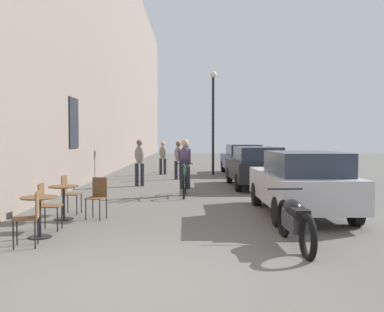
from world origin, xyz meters
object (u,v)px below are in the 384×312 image
at_px(cafe_chair_mid_toward_street, 69,192).
at_px(parked_motorcycle, 295,221).
at_px(cafe_chair_near_toward_wall, 31,215).
at_px(pedestrian_near, 139,160).
at_px(parked_car_nearest, 301,182).
at_px(parked_car_second, 255,166).
at_px(street_lamp, 213,109).
at_px(pedestrian_furthest, 186,153).
at_px(cafe_chair_near_toward_street, 47,203).
at_px(pedestrian_mid, 178,158).
at_px(cafe_table_mid, 64,195).
at_px(cafe_table_near, 40,208).
at_px(parked_car_third, 242,159).
at_px(pedestrian_far, 163,156).
at_px(cafe_chair_mid_toward_wall, 98,195).
at_px(cyclist_on_bicycle, 185,169).

height_order(cafe_chair_mid_toward_street, parked_motorcycle, cafe_chair_mid_toward_street).
distance_m(cafe_chair_near_toward_wall, pedestrian_near, 8.82).
xyz_separation_m(parked_car_nearest, parked_motorcycle, (-0.82, -2.81, -0.35)).
bearing_deg(pedestrian_near, parked_car_second, -5.25).
height_order(cafe_chair_near_toward_wall, street_lamp, street_lamp).
height_order(cafe_chair_mid_toward_street, parked_car_nearest, parked_car_nearest).
xyz_separation_m(pedestrian_furthest, parked_car_nearest, (2.71, -12.90, -0.20)).
bearing_deg(cafe_chair_near_toward_street, pedestrian_mid, 77.57).
relative_size(cafe_chair_near_toward_street, parked_motorcycle, 0.41).
height_order(cafe_table_mid, parked_car_nearest, parked_car_nearest).
height_order(cafe_table_near, street_lamp, street_lamp).
bearing_deg(parked_car_third, pedestrian_mid, -139.28).
height_order(cafe_chair_mid_toward_street, parked_car_second, parked_car_second).
bearing_deg(pedestrian_far, cafe_table_mid, -97.05).
bearing_deg(street_lamp, parked_car_third, 17.05).
xyz_separation_m(cafe_chair_near_toward_street, cafe_chair_mid_toward_wall, (0.71, 1.16, 0.00)).
distance_m(cafe_chair_near_toward_street, parked_car_nearest, 5.46).
xyz_separation_m(cafe_table_near, parked_car_third, (5.17, 13.31, 0.23)).
relative_size(pedestrian_near, pedestrian_far, 1.06).
relative_size(cafe_chair_near_toward_wall, cafe_chair_mid_toward_wall, 1.00).
height_order(cafe_chair_near_toward_wall, pedestrian_near, pedestrian_near).
relative_size(cafe_table_near, street_lamp, 0.15).
distance_m(pedestrian_furthest, street_lamp, 3.35).
distance_m(cafe_chair_near_toward_wall, street_lamp, 14.23).
bearing_deg(cafe_chair_near_toward_wall, parked_car_nearest, 29.10).
bearing_deg(cafe_chair_near_toward_wall, pedestrian_furthest, 81.45).
bearing_deg(street_lamp, pedestrian_far, 173.48).
relative_size(cafe_table_mid, pedestrian_far, 0.45).
height_order(cafe_chair_mid_toward_street, pedestrian_furthest, pedestrian_furthest).
bearing_deg(street_lamp, pedestrian_furthest, 120.37).
bearing_deg(cafe_table_mid, parked_car_third, 65.70).
xyz_separation_m(cafe_chair_mid_toward_wall, parked_car_nearest, (4.51, 0.42, 0.23)).
bearing_deg(pedestrian_near, parked_car_nearest, -53.92).
distance_m(cafe_table_near, cyclist_on_bicycle, 6.08).
bearing_deg(street_lamp, parked_motorcycle, -87.51).
bearing_deg(cafe_chair_near_toward_wall, cyclist_on_bicycle, 68.70).
height_order(parked_car_second, parked_car_third, parked_car_second).
relative_size(cafe_chair_near_toward_wall, parked_car_second, 0.22).
height_order(cyclist_on_bicycle, street_lamp, street_lamp).
distance_m(cyclist_on_bicycle, pedestrian_near, 3.10).
bearing_deg(pedestrian_near, pedestrian_far, 83.86).
bearing_deg(cafe_chair_near_toward_street, cafe_chair_mid_toward_wall, 58.46).
relative_size(cafe_table_mid, pedestrian_mid, 0.44).
bearing_deg(cafe_chair_mid_toward_street, parked_motorcycle, -33.61).
xyz_separation_m(cyclist_on_bicycle, pedestrian_far, (-1.14, 7.60, 0.09)).
bearing_deg(parked_motorcycle, cafe_table_near, 171.88).
relative_size(cafe_chair_near_toward_wall, pedestrian_furthest, 0.53).
xyz_separation_m(pedestrian_near, parked_motorcycle, (3.52, -8.76, -0.55)).
bearing_deg(pedestrian_far, pedestrian_near, -96.14).
bearing_deg(parked_car_second, parked_car_third, 87.95).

